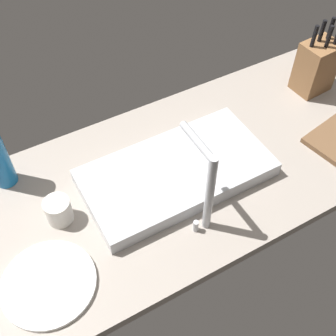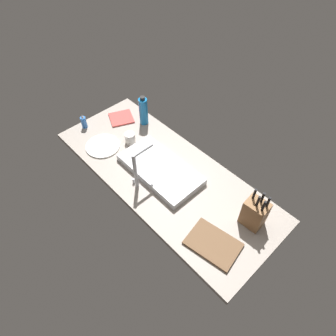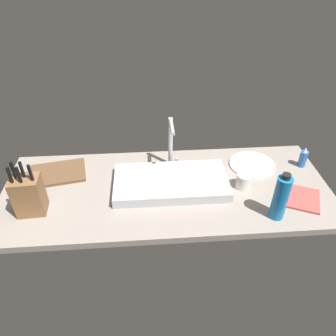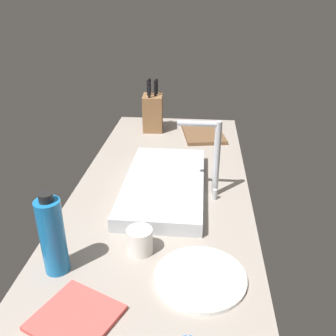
{
  "view_description": "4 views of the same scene",
  "coord_description": "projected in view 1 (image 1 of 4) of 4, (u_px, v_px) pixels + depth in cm",
  "views": [
    {
      "loc": [
        45.16,
        72.07,
        107.18
      ],
      "look_at": [
        5.92,
        2.32,
        11.55
      ],
      "focal_mm": 45.57,
      "sensor_mm": 36.0,
      "label": 1
    },
    {
      "loc": [
        -95.29,
        85.15,
        156.16
      ],
      "look_at": [
        -2.62,
        -1.46,
        9.34
      ],
      "focal_mm": 31.59,
      "sensor_mm": 36.0,
      "label": 2
    },
    {
      "loc": [
        -8.63,
        -125.02,
        109.64
      ],
      "look_at": [
        1.05,
        4.28,
        12.81
      ],
      "focal_mm": 34.45,
      "sensor_mm": 36.0,
      "label": 3
    },
    {
      "loc": [
        123.25,
        14.01,
        73.61
      ],
      "look_at": [
        2.89,
        2.58,
        13.41
      ],
      "focal_mm": 39.07,
      "sensor_mm": 36.0,
      "label": 4
    }
  ],
  "objects": [
    {
      "name": "knife_block",
      "position": [
        316.0,
        66.0,
        1.53
      ],
      "size": [
        13.3,
        11.01,
        26.87
      ],
      "rotation": [
        0.0,
        0.0,
        0.07
      ],
      "color": "brown",
      "rests_on": "countertop_slab"
    },
    {
      "name": "faucet",
      "position": [
        206.0,
        184.0,
        1.09
      ],
      "size": [
        5.5,
        15.52,
        28.84
      ],
      "color": "#B7BABF",
      "rests_on": "countertop_slab"
    },
    {
      "name": "coffee_mug",
      "position": [
        58.0,
        211.0,
        1.2
      ],
      "size": [
        7.57,
        7.57,
        7.75
      ],
      "primitive_type": "cylinder",
      "color": "silver",
      "rests_on": "countertop_slab"
    },
    {
      "name": "countertop_slab",
      "position": [
        181.0,
        176.0,
        1.35
      ],
      "size": [
        165.6,
        66.94,
        3.5
      ],
      "primitive_type": "cube",
      "color": "gray",
      "rests_on": "ground"
    },
    {
      "name": "dinner_plate",
      "position": [
        48.0,
        283.0,
        1.1
      ],
      "size": [
        24.74,
        24.74,
        1.2
      ],
      "primitive_type": "cylinder",
      "color": "white",
      "rests_on": "countertop_slab"
    },
    {
      "name": "sink_basin",
      "position": [
        176.0,
        173.0,
        1.31
      ],
      "size": [
        57.3,
        29.59,
        5.06
      ],
      "primitive_type": "cube",
      "color": "#B7BABF",
      "rests_on": "countertop_slab"
    }
  ]
}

